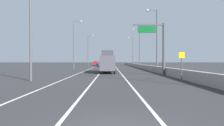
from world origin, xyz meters
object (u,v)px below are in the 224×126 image
Objects in this scene: speed_advisory_sign at (182,64)px; car_silver_1 at (102,63)px; overhead_sign_gantry at (159,43)px; lamp_post_left_mid at (75,42)px; car_red_0 at (96,63)px; lamp_post_right_fourth at (132,50)px; lamp_post_right_third at (139,46)px; lamp_post_right_second at (156,37)px; lamp_post_left_near at (33,18)px; box_truck at (107,62)px; car_blue_2 at (102,64)px; lamp_post_left_far at (89,49)px.

speed_advisory_sign reaches higher than car_silver_1.
lamp_post_left_mid reaches higher than overhead_sign_gantry.
lamp_post_right_fourth is at bearing 1.19° from car_red_0.
lamp_post_right_third reaches higher than car_red_0.
lamp_post_right_second and lamp_post_left_near have the same top height.
box_truck is at bearing 119.54° from speed_advisory_sign.
lamp_post_right_second is at bearing -31.32° from lamp_post_left_mid.
car_blue_2 is (5.59, 20.68, -5.61)m from lamp_post_left_mid.
lamp_post_right_second and lamp_post_left_far have the same top height.
lamp_post_left_far is (-15.47, 52.72, 4.85)m from speed_advisory_sign.
lamp_post_right_second reaches higher than overhead_sign_gantry.
car_silver_1 is (-10.29, 48.88, -3.67)m from overhead_sign_gantry.
box_truck is at bearing -57.19° from lamp_post_left_mid.
lamp_post_left_mid reaches higher than car_blue_2.
lamp_post_right_third is 2.53× the size of car_blue_2.
lamp_post_left_mid is 2.55× the size of car_silver_1.
lamp_post_left_far is (-16.56, 14.75, 0.00)m from lamp_post_right_third.
lamp_post_right_third and lamp_post_left_mid have the same top height.
lamp_post_left_near is 2.55× the size of car_silver_1.
car_silver_1 is at bearing 101.89° from overhead_sign_gantry.
lamp_post_left_near is at bearing -136.27° from lamp_post_right_second.
overhead_sign_gantry reaches higher than car_red_0.
overhead_sign_gantry is 47.35m from lamp_post_left_far.
lamp_post_left_near is 1.36× the size of box_truck.
lamp_post_right_third is at bearing -57.79° from car_silver_1.
lamp_post_right_second is at bearing 43.73° from lamp_post_left_near.
lamp_post_right_fourth is at bearing 89.25° from lamp_post_right_second.
lamp_post_left_near reaches higher than car_silver_1.
lamp_post_left_far is (-16.55, 36.63, 0.00)m from lamp_post_right_second.
lamp_post_right_second is at bearing -69.75° from car_blue_2.
lamp_post_right_fourth is 37.75m from lamp_post_left_mid.
box_truck is (2.43, -33.12, 0.81)m from car_blue_2.
lamp_post_left_mid is at bearing -146.01° from lamp_post_right_third.
box_truck is (-7.50, 6.17, -2.91)m from overhead_sign_gantry.
lamp_post_right_fourth reaches higher than car_silver_1.
lamp_post_left_mid is at bearing 90.98° from lamp_post_left_near.
lamp_post_left_mid is at bearing 121.10° from speed_advisory_sign.
speed_advisory_sign is at bearing -93.84° from lamp_post_right_second.
box_truck reaches higher than car_silver_1.
overhead_sign_gantry is 50.08m from car_silver_1.
car_silver_1 is 0.53× the size of box_truck.
lamp_post_right_third is 1.00× the size of lamp_post_right_fourth.
lamp_post_right_third reaches higher than car_blue_2.
car_silver_1 is (-10.73, 56.74, -0.71)m from speed_advisory_sign.
overhead_sign_gantry is at bearing -92.91° from lamp_post_right_third.
lamp_post_right_third is at bearing -38.68° from car_blue_2.
lamp_post_right_second reaches higher than car_silver_1.
lamp_post_right_second is at bearing -90.01° from lamp_post_right_third.
car_blue_2 is (5.10, -5.57, -5.61)m from lamp_post_left_far.
lamp_post_right_third is at bearing 89.99° from lamp_post_right_second.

